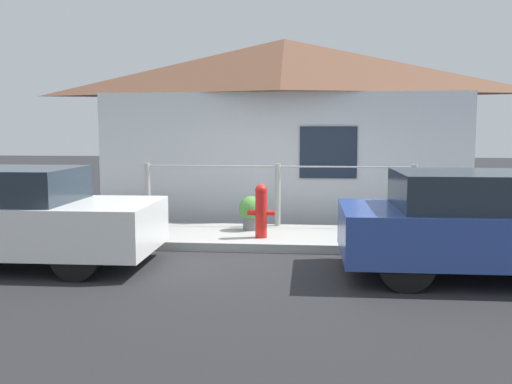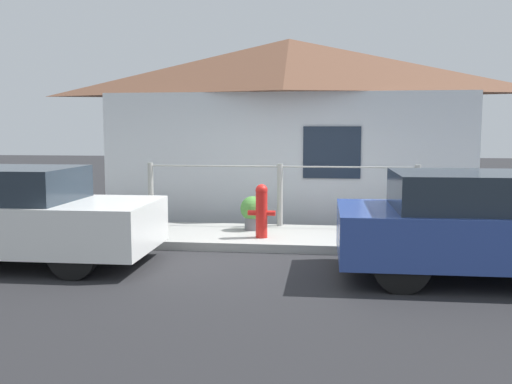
% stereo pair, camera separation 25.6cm
% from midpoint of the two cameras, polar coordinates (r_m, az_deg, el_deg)
% --- Properties ---
extents(ground_plane, '(60.00, 60.00, 0.00)m').
position_cam_midpoint_polar(ground_plane, '(8.70, 0.63, -6.14)').
color(ground_plane, '#262628').
extents(sidewalk, '(24.00, 1.85, 0.14)m').
position_cam_midpoint_polar(sidewalk, '(9.58, 1.12, -4.56)').
color(sidewalk, '#9E9E99').
rests_on(sidewalk, ground_plane).
extents(house, '(7.73, 2.23, 3.75)m').
position_cam_midpoint_polar(house, '(12.15, 2.20, 11.51)').
color(house, silver).
rests_on(house, ground_plane).
extents(fence, '(4.90, 0.10, 1.12)m').
position_cam_midpoint_polar(fence, '(10.24, 1.48, 0.04)').
color(fence, '#999993').
rests_on(fence, sidewalk).
extents(car_left, '(4.23, 1.74, 1.35)m').
position_cam_midpoint_polar(car_left, '(8.65, -24.91, -2.20)').
color(car_left, white).
rests_on(car_left, ground_plane).
extents(car_right, '(3.74, 1.83, 1.34)m').
position_cam_midpoint_polar(car_right, '(7.74, 21.21, -2.97)').
color(car_right, '#2D4793').
rests_on(car_right, ground_plane).
extents(fire_hydrant, '(0.44, 0.20, 0.86)m').
position_cam_midpoint_polar(fire_hydrant, '(9.14, -0.29, -1.78)').
color(fire_hydrant, red).
rests_on(fire_hydrant, sidewalk).
extents(potted_plant_near_hydrant, '(0.43, 0.43, 0.59)m').
position_cam_midpoint_polar(potted_plant_near_hydrant, '(9.85, -1.24, -1.92)').
color(potted_plant_near_hydrant, slate).
rests_on(potted_plant_near_hydrant, sidewalk).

